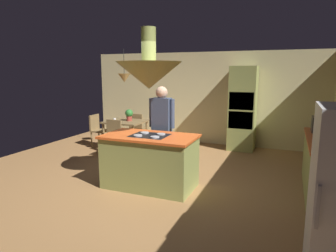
{
  "coord_description": "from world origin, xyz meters",
  "views": [
    {
      "loc": [
        2.2,
        -4.79,
        2.02
      ],
      "look_at": [
        0.1,
        0.4,
        1.0
      ],
      "focal_mm": 32.11,
      "sensor_mm": 36.0,
      "label": 1
    }
  ],
  "objects_px": {
    "dining_table": "(125,125)",
    "canister_flour": "(333,141)",
    "chair_by_back_wall": "(137,126)",
    "microwave_on_counter": "(326,125)",
    "oven_tower": "(243,109)",
    "chair_at_corner": "(98,128)",
    "canister_sugar": "(332,139)",
    "kitchen_island": "(150,161)",
    "person_at_island": "(162,124)",
    "chair_facing_island": "(112,135)",
    "cup_on_table": "(115,120)",
    "potted_plant_on_table": "(129,114)"
  },
  "relations": [
    {
      "from": "dining_table",
      "to": "canister_flour",
      "type": "height_order",
      "value": "canister_flour"
    },
    {
      "from": "chair_by_back_wall",
      "to": "microwave_on_counter",
      "type": "distance_m",
      "value": 4.77
    },
    {
      "from": "oven_tower",
      "to": "chair_by_back_wall",
      "type": "height_order",
      "value": "oven_tower"
    },
    {
      "from": "canister_flour",
      "to": "microwave_on_counter",
      "type": "bearing_deg",
      "value": 90.0
    },
    {
      "from": "dining_table",
      "to": "microwave_on_counter",
      "type": "xyz_separation_m",
      "value": [
        4.54,
        -0.68,
        0.42
      ]
    },
    {
      "from": "oven_tower",
      "to": "chair_at_corner",
      "type": "relative_size",
      "value": 2.48
    },
    {
      "from": "dining_table",
      "to": "canister_sugar",
      "type": "xyz_separation_m",
      "value": [
        4.54,
        -1.64,
        0.36
      ]
    },
    {
      "from": "kitchen_island",
      "to": "microwave_on_counter",
      "type": "xyz_separation_m",
      "value": [
        2.84,
        1.42,
        0.6
      ]
    },
    {
      "from": "person_at_island",
      "to": "microwave_on_counter",
      "type": "bearing_deg",
      "value": 13.39
    },
    {
      "from": "oven_tower",
      "to": "canister_flour",
      "type": "distance_m",
      "value": 3.43
    },
    {
      "from": "canister_sugar",
      "to": "chair_by_back_wall",
      "type": "bearing_deg",
      "value": 153.21
    },
    {
      "from": "chair_by_back_wall",
      "to": "chair_at_corner",
      "type": "distance_m",
      "value": 1.09
    },
    {
      "from": "kitchen_island",
      "to": "person_at_island",
      "type": "relative_size",
      "value": 0.93
    },
    {
      "from": "canister_sugar",
      "to": "chair_facing_island",
      "type": "bearing_deg",
      "value": 167.84
    },
    {
      "from": "oven_tower",
      "to": "canister_sugar",
      "type": "bearing_deg",
      "value": -57.95
    },
    {
      "from": "kitchen_island",
      "to": "canister_sugar",
      "type": "distance_m",
      "value": 2.93
    },
    {
      "from": "dining_table",
      "to": "microwave_on_counter",
      "type": "height_order",
      "value": "microwave_on_counter"
    },
    {
      "from": "person_at_island",
      "to": "canister_sugar",
      "type": "height_order",
      "value": "person_at_island"
    },
    {
      "from": "canister_sugar",
      "to": "chair_at_corner",
      "type": "bearing_deg",
      "value": 163.17
    },
    {
      "from": "cup_on_table",
      "to": "microwave_on_counter",
      "type": "xyz_separation_m",
      "value": [
        4.73,
        -0.46,
        0.26
      ]
    },
    {
      "from": "chair_facing_island",
      "to": "canister_flour",
      "type": "bearing_deg",
      "value": -14.31
    },
    {
      "from": "chair_at_corner",
      "to": "cup_on_table",
      "type": "height_order",
      "value": "chair_at_corner"
    },
    {
      "from": "chair_at_corner",
      "to": "microwave_on_counter",
      "type": "relative_size",
      "value": 1.89
    },
    {
      "from": "microwave_on_counter",
      "to": "canister_sugar",
      "type": "bearing_deg",
      "value": -90.0
    },
    {
      "from": "chair_by_back_wall",
      "to": "chair_at_corner",
      "type": "xyz_separation_m",
      "value": [
        -0.87,
        -0.66,
        0.0
      ]
    },
    {
      "from": "chair_at_corner",
      "to": "cup_on_table",
      "type": "xyz_separation_m",
      "value": [
        0.68,
        -0.22,
        0.3
      ]
    },
    {
      "from": "chair_by_back_wall",
      "to": "potted_plant_on_table",
      "type": "xyz_separation_m",
      "value": [
        0.08,
        -0.6,
        0.42
      ]
    },
    {
      "from": "kitchen_island",
      "to": "chair_at_corner",
      "type": "height_order",
      "value": "kitchen_island"
    },
    {
      "from": "potted_plant_on_table",
      "to": "canister_flour",
      "type": "distance_m",
      "value": 4.84
    },
    {
      "from": "person_at_island",
      "to": "potted_plant_on_table",
      "type": "xyz_separation_m",
      "value": [
        -1.54,
        1.43,
        -0.08
      ]
    },
    {
      "from": "microwave_on_counter",
      "to": "chair_at_corner",
      "type": "bearing_deg",
      "value": 172.82
    },
    {
      "from": "kitchen_island",
      "to": "canister_sugar",
      "type": "xyz_separation_m",
      "value": [
        2.84,
        0.46,
        0.54
      ]
    },
    {
      "from": "dining_table",
      "to": "potted_plant_on_table",
      "type": "relative_size",
      "value": 3.25
    },
    {
      "from": "chair_facing_island",
      "to": "canister_flour",
      "type": "height_order",
      "value": "canister_flour"
    },
    {
      "from": "dining_table",
      "to": "chair_by_back_wall",
      "type": "bearing_deg",
      "value": 90.0
    },
    {
      "from": "chair_facing_island",
      "to": "chair_at_corner",
      "type": "distance_m",
      "value": 1.09
    },
    {
      "from": "canister_flour",
      "to": "cup_on_table",
      "type": "bearing_deg",
      "value": 161.33
    },
    {
      "from": "chair_facing_island",
      "to": "canister_flour",
      "type": "xyz_separation_m",
      "value": [
        4.54,
        -1.16,
        0.52
      ]
    },
    {
      "from": "dining_table",
      "to": "canister_sugar",
      "type": "relative_size",
      "value": 6.11
    },
    {
      "from": "chair_at_corner",
      "to": "microwave_on_counter",
      "type": "bearing_deg",
      "value": -97.18
    },
    {
      "from": "chair_facing_island",
      "to": "microwave_on_counter",
      "type": "bearing_deg",
      "value": -0.3
    },
    {
      "from": "potted_plant_on_table",
      "to": "kitchen_island",
      "type": "bearing_deg",
      "value": -53.11
    },
    {
      "from": "kitchen_island",
      "to": "chair_facing_island",
      "type": "xyz_separation_m",
      "value": [
        -1.7,
        1.44,
        0.03
      ]
    },
    {
      "from": "kitchen_island",
      "to": "canister_sugar",
      "type": "relative_size",
      "value": 10.08
    },
    {
      "from": "chair_by_back_wall",
      "to": "person_at_island",
      "type": "bearing_deg",
      "value": 128.5
    },
    {
      "from": "chair_at_corner",
      "to": "canister_sugar",
      "type": "relative_size",
      "value": 5.45
    },
    {
      "from": "chair_by_back_wall",
      "to": "canister_flour",
      "type": "distance_m",
      "value": 5.2
    },
    {
      "from": "chair_facing_island",
      "to": "canister_flour",
      "type": "distance_m",
      "value": 4.71
    },
    {
      "from": "chair_facing_island",
      "to": "chair_by_back_wall",
      "type": "xyz_separation_m",
      "value": [
        0.0,
        1.31,
        0.0
      ]
    },
    {
      "from": "chair_by_back_wall",
      "to": "canister_flour",
      "type": "bearing_deg",
      "value": 151.42
    }
  ]
}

